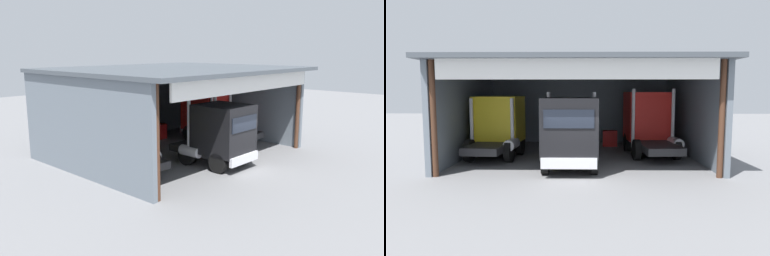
{
  "view_description": "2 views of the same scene",
  "coord_description": "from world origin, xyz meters",
  "views": [
    {
      "loc": [
        -16.14,
        -10.94,
        5.99
      ],
      "look_at": [
        0.0,
        3.52,
        1.67
      ],
      "focal_mm": 37.2,
      "sensor_mm": 36.0,
      "label": 1
    },
    {
      "loc": [
        0.27,
        -13.75,
        3.53
      ],
      "look_at": [
        0.0,
        3.52,
        1.67
      ],
      "focal_mm": 32.35,
      "sensor_mm": 36.0,
      "label": 2
    }
  ],
  "objects": [
    {
      "name": "ground_plane",
      "position": [
        0.0,
        0.0,
        0.0
      ],
      "size": [
        80.0,
        80.0,
        0.0
      ],
      "primitive_type": "plane",
      "color": "slate",
      "rests_on": "ground"
    },
    {
      "name": "truck_red_center_bay",
      "position": [
        3.93,
        5.48,
        1.79
      ],
      "size": [
        2.73,
        5.35,
        3.64
      ],
      "rotation": [
        0.0,
        0.0,
        0.06
      ],
      "color": "red",
      "rests_on": "ground"
    },
    {
      "name": "tool_cart",
      "position": [
        1.97,
        8.26,
        0.5
      ],
      "size": [
        0.9,
        0.6,
        1.0
      ],
      "primitive_type": "cube",
      "color": "red",
      "rests_on": "ground"
    },
    {
      "name": "workshop_shed",
      "position": [
        0.0,
        5.8,
        3.45
      ],
      "size": [
        12.75,
        10.89,
        4.97
      ],
      "color": "slate",
      "rests_on": "ground"
    },
    {
      "name": "truck_yellow_left_bay",
      "position": [
        -4.28,
        4.52,
        1.69
      ],
      "size": [
        2.61,
        4.51,
        3.23
      ],
      "rotation": [
        0.0,
        0.0,
        -0.08
      ],
      "color": "yellow",
      "rests_on": "ground"
    },
    {
      "name": "truck_black_center_left_bay",
      "position": [
        -0.32,
        1.32,
        1.73
      ],
      "size": [
        2.54,
        4.47,
        3.47
      ],
      "rotation": [
        0.0,
        0.0,
        3.14
      ],
      "color": "black",
      "rests_on": "ground"
    },
    {
      "name": "oil_drum",
      "position": [
        2.09,
        9.09,
        0.44
      ],
      "size": [
        0.58,
        0.58,
        0.88
      ],
      "primitive_type": "cylinder",
      "color": "#B21E19",
      "rests_on": "ground"
    }
  ]
}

